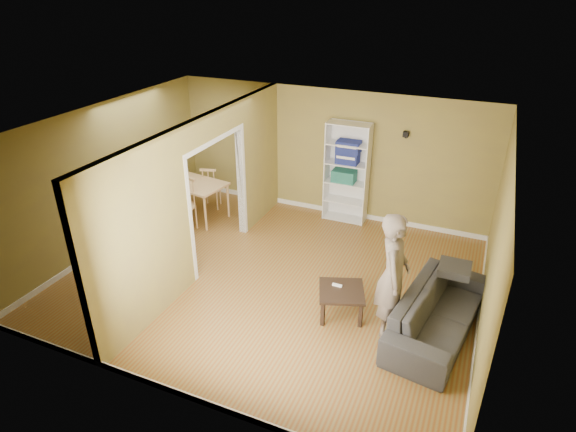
% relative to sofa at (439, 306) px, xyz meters
% --- Properties ---
extents(room_shell, '(6.50, 6.50, 6.50)m').
position_rel_sofa_xyz_m(room_shell, '(-2.70, 0.31, 0.87)').
color(room_shell, olive).
rests_on(room_shell, ground).
extents(partition, '(0.22, 5.50, 2.60)m').
position_rel_sofa_xyz_m(partition, '(-3.90, 0.31, 0.87)').
color(partition, olive).
rests_on(partition, ground).
extents(wall_speaker, '(0.10, 0.10, 0.10)m').
position_rel_sofa_xyz_m(wall_speaker, '(-1.20, 3.00, 1.47)').
color(wall_speaker, black).
rests_on(wall_speaker, room_shell).
extents(sofa, '(2.38, 1.32, 0.86)m').
position_rel_sofa_xyz_m(sofa, '(0.00, 0.00, 0.00)').
color(sofa, black).
rests_on(sofa, ground).
extents(person, '(0.87, 0.74, 2.15)m').
position_rel_sofa_xyz_m(person, '(-0.65, -0.22, 0.64)').
color(person, slate).
rests_on(person, ground).
extents(bookshelf, '(0.86, 0.37, 2.03)m').
position_rel_sofa_xyz_m(bookshelf, '(-2.24, 2.91, 0.59)').
color(bookshelf, white).
rests_on(bookshelf, ground).
extents(paper_box_teal, '(0.46, 0.30, 0.24)m').
position_rel_sofa_xyz_m(paper_box_teal, '(-2.30, 2.86, 0.52)').
color(paper_box_teal, '#145954').
rests_on(paper_box_teal, bookshelf).
extents(paper_box_navy_b, '(0.43, 0.28, 0.22)m').
position_rel_sofa_xyz_m(paper_box_navy_b, '(-2.24, 2.86, 0.91)').
color(paper_box_navy_b, navy).
rests_on(paper_box_navy_b, bookshelf).
extents(paper_box_navy_c, '(0.45, 0.30, 0.23)m').
position_rel_sofa_xyz_m(paper_box_navy_c, '(-2.24, 2.86, 1.14)').
color(paper_box_navy_c, '#2F4C80').
rests_on(paper_box_navy_c, bookshelf).
extents(coffee_table, '(0.65, 0.65, 0.43)m').
position_rel_sofa_xyz_m(coffee_table, '(-1.36, -0.17, -0.06)').
color(coffee_table, black).
rests_on(coffee_table, ground).
extents(game_controller, '(0.15, 0.04, 0.03)m').
position_rel_sofa_xyz_m(game_controller, '(-1.45, -0.10, 0.02)').
color(game_controller, white).
rests_on(game_controller, coffee_table).
extents(dining_table, '(1.22, 0.81, 0.76)m').
position_rel_sofa_xyz_m(dining_table, '(-5.10, 1.74, 0.25)').
color(dining_table, '#EAAF7C').
rests_on(dining_table, ground).
extents(chair_left, '(0.49, 0.49, 0.88)m').
position_rel_sofa_xyz_m(chair_left, '(-5.88, 1.70, 0.01)').
color(chair_left, tan).
rests_on(chair_left, ground).
extents(chair_near, '(0.60, 0.60, 1.06)m').
position_rel_sofa_xyz_m(chair_near, '(-5.03, 1.19, 0.10)').
color(chair_near, tan).
rests_on(chair_near, ground).
extents(chair_far, '(0.55, 0.55, 0.95)m').
position_rel_sofa_xyz_m(chair_far, '(-5.06, 2.28, 0.04)').
color(chair_far, tan).
rests_on(chair_far, ground).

